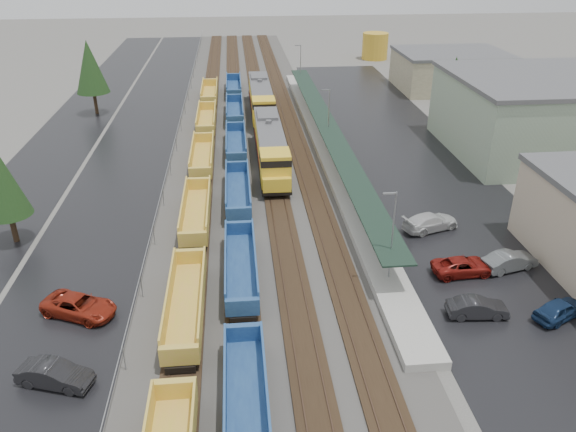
% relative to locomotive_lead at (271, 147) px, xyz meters
% --- Properties ---
extents(ballast_strip, '(20.00, 160.00, 0.08)m').
position_rel_locomotive_lead_xyz_m(ballast_strip, '(-2.00, 14.39, -2.46)').
color(ballast_strip, '#302D2B').
rests_on(ballast_strip, ground).
extents(trackbed, '(14.60, 160.00, 0.22)m').
position_rel_locomotive_lead_xyz_m(trackbed, '(-2.00, 14.39, -2.34)').
color(trackbed, black).
rests_on(trackbed, ground).
extents(west_parking_lot, '(10.00, 160.00, 0.02)m').
position_rel_locomotive_lead_xyz_m(west_parking_lot, '(-17.00, 14.39, -2.49)').
color(west_parking_lot, black).
rests_on(west_parking_lot, ground).
extents(west_road, '(9.00, 160.00, 0.02)m').
position_rel_locomotive_lead_xyz_m(west_road, '(-27.00, 14.39, -2.49)').
color(west_road, black).
rests_on(west_road, ground).
extents(east_commuter_lot, '(16.00, 100.00, 0.02)m').
position_rel_locomotive_lead_xyz_m(east_commuter_lot, '(17.00, 4.39, -2.49)').
color(east_commuter_lot, black).
rests_on(east_commuter_lot, ground).
extents(station_platform, '(3.00, 80.00, 8.00)m').
position_rel_locomotive_lead_xyz_m(station_platform, '(7.50, 4.40, -1.77)').
color(station_platform, '#9E9B93').
rests_on(station_platform, ground).
extents(chainlink_fence, '(0.08, 160.04, 2.02)m').
position_rel_locomotive_lead_xyz_m(chainlink_fence, '(-11.50, 12.83, -0.89)').
color(chainlink_fence, gray).
rests_on(chainlink_fence, ground).
extents(industrial_buildings, '(32.52, 75.30, 9.50)m').
position_rel_locomotive_lead_xyz_m(industrial_buildings, '(35.76, 0.24, 1.75)').
color(industrial_buildings, tan).
rests_on(industrial_buildings, ground).
extents(distant_hills, '(301.00, 140.00, 25.20)m').
position_rel_locomotive_lead_xyz_m(distant_hills, '(42.79, 165.07, -2.50)').
color(distant_hills, '#465542').
rests_on(distant_hills, ground).
extents(tree_west_near, '(3.96, 3.96, 9.00)m').
position_rel_locomotive_lead_xyz_m(tree_west_near, '(-24.00, -15.61, 3.32)').
color(tree_west_near, '#332316').
rests_on(tree_west_near, ground).
extents(tree_west_far, '(4.84, 4.84, 11.00)m').
position_rel_locomotive_lead_xyz_m(tree_west_far, '(-25.00, 24.39, 4.62)').
color(tree_west_far, '#332316').
rests_on(tree_west_far, ground).
extents(tree_east, '(4.40, 4.40, 10.00)m').
position_rel_locomotive_lead_xyz_m(tree_east, '(26.00, 12.39, 3.97)').
color(tree_east, '#332316').
rests_on(tree_east, ground).
extents(locomotive_lead, '(3.16, 20.83, 4.72)m').
position_rel_locomotive_lead_xyz_m(locomotive_lead, '(0.00, 0.00, 0.00)').
color(locomotive_lead, black).
rests_on(locomotive_lead, ground).
extents(locomotive_trail, '(3.16, 20.83, 4.72)m').
position_rel_locomotive_lead_xyz_m(locomotive_trail, '(0.00, 21.00, 0.00)').
color(locomotive_trail, black).
rests_on(locomotive_trail, ground).
extents(well_string_yellow, '(2.51, 101.09, 2.23)m').
position_rel_locomotive_lead_xyz_m(well_string_yellow, '(-8.00, -13.55, -1.38)').
color(well_string_yellow, gold).
rests_on(well_string_yellow, ground).
extents(well_string_blue, '(2.46, 100.00, 2.18)m').
position_rel_locomotive_lead_xyz_m(well_string_blue, '(-4.00, -9.09, -1.40)').
color(well_string_blue, navy).
rests_on(well_string_blue, ground).
extents(storage_tank, '(5.53, 5.53, 5.53)m').
position_rel_locomotive_lead_xyz_m(storage_tank, '(26.96, 61.37, 0.27)').
color(storage_tank, gold).
rests_on(storage_tank, ground).
extents(parked_car_west_b, '(2.95, 4.92, 1.53)m').
position_rel_locomotive_lead_xyz_m(parked_car_west_b, '(-15.55, -34.44, -1.73)').
color(parked_car_west_b, black).
rests_on(parked_car_west_b, ground).
extents(parked_car_west_c, '(4.50, 6.00, 1.52)m').
position_rel_locomotive_lead_xyz_m(parked_car_west_c, '(-15.73, -27.35, -1.74)').
color(parked_car_west_c, maroon).
rests_on(parked_car_west_c, ground).
extents(parked_car_east_a, '(1.84, 4.47, 1.44)m').
position_rel_locomotive_lead_xyz_m(parked_car_east_a, '(12.81, -30.27, -1.78)').
color(parked_car_east_a, black).
rests_on(parked_car_east_a, ground).
extents(parked_car_east_b, '(2.65, 5.16, 1.39)m').
position_rel_locomotive_lead_xyz_m(parked_car_east_b, '(13.89, -24.69, -1.80)').
color(parked_car_east_b, maroon).
rests_on(parked_car_east_b, ground).
extents(parked_car_east_c, '(3.86, 5.88, 1.58)m').
position_rel_locomotive_lead_xyz_m(parked_car_east_c, '(13.73, -17.01, -1.71)').
color(parked_car_east_c, silver).
rests_on(parked_car_east_c, ground).
extents(parked_car_east_d, '(3.41, 4.69, 1.49)m').
position_rel_locomotive_lead_xyz_m(parked_car_east_d, '(18.63, -31.03, -1.76)').
color(parked_car_east_d, '#142A4E').
rests_on(parked_car_east_d, ground).
extents(parked_car_east_e, '(2.78, 4.94, 1.54)m').
position_rel_locomotive_lead_xyz_m(parked_car_east_e, '(17.96, -24.38, -1.73)').
color(parked_car_east_e, '#575A5C').
rests_on(parked_car_east_e, ground).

